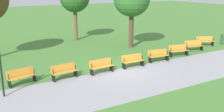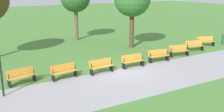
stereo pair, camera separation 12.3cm
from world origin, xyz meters
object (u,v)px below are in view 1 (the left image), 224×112
at_px(bench_0, 205,41).
at_px(bench_1, 194,45).
at_px(bench_7, 21,76).
at_px(trash_bin, 223,39).
at_px(bench_4, 133,61).
at_px(bench_3, 158,55).
at_px(bench_6, 64,71).
at_px(bench_5, 101,66).
at_px(bench_2, 178,50).

xyz_separation_m(bench_0, bench_1, (2.33, 0.78, 0.00)).
relative_size(bench_7, trash_bin, 1.77).
bearing_deg(bench_7, bench_1, 170.64).
distance_m(bench_4, bench_7, 7.36).
relative_size(bench_3, bench_6, 1.00).
bearing_deg(bench_1, bench_0, -145.02).
bearing_deg(bench_7, trash_bin, 171.47).
xyz_separation_m(bench_0, bench_5, (12.05, 1.98, 0.00)).
height_order(bench_5, trash_bin, trash_bin).
relative_size(bench_0, bench_4, 1.03).
relative_size(bench_2, bench_7, 1.00).
bearing_deg(bench_3, bench_6, 7.01).
bearing_deg(bench_6, bench_5, 168.34).
bearing_deg(bench_1, bench_3, 27.99).
bearing_deg(bench_4, bench_1, -168.36).
height_order(bench_2, bench_3, same).
distance_m(bench_0, bench_2, 4.91).
bearing_deg(bench_4, bench_7, -2.32).
height_order(bench_7, trash_bin, trash_bin).
height_order(bench_1, bench_4, same).
distance_m(bench_1, bench_2, 2.46).
bearing_deg(bench_4, bench_5, 2.34).
bearing_deg(bench_2, trash_bin, -159.62).
distance_m(bench_5, bench_7, 4.91).
bearing_deg(bench_6, bench_0, 179.97).
bearing_deg(trash_bin, bench_0, -8.69).
height_order(bench_0, bench_3, same).
height_order(bench_4, bench_6, same).
relative_size(bench_0, bench_5, 1.03).
distance_m(bench_0, trash_bin, 2.17).
xyz_separation_m(bench_6, bench_7, (2.43, -0.40, 0.00)).
bearing_deg(bench_3, bench_0, -159.03).
distance_m(bench_3, bench_5, 4.91).
height_order(bench_2, bench_5, same).
bearing_deg(bench_2, bench_5, 16.34).
relative_size(bench_0, bench_6, 1.01).
height_order(bench_0, bench_7, same).
relative_size(bench_3, bench_5, 1.02).
distance_m(bench_0, bench_1, 2.46).
xyz_separation_m(bench_3, bench_6, (7.36, 0.00, 0.00)).
bearing_deg(bench_5, bench_1, -175.36).
bearing_deg(bench_4, bench_3, -173.01).
height_order(bench_3, bench_5, same).
bearing_deg(bench_3, bench_7, 4.68).
distance_m(bench_4, bench_5, 2.46).
height_order(bench_4, bench_5, same).
xyz_separation_m(bench_0, bench_4, (9.59, 1.98, 0.00)).
xyz_separation_m(bench_3, bench_5, (4.91, 0.20, 0.00)).
relative_size(bench_2, bench_6, 1.01).
bearing_deg(bench_3, bench_1, -161.35).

